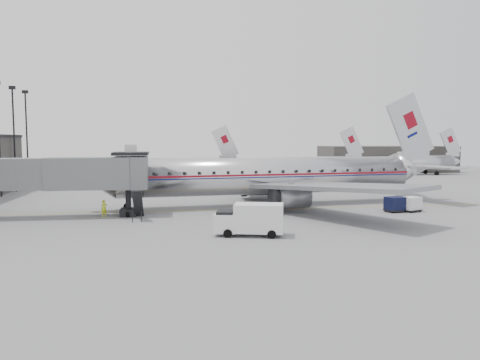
# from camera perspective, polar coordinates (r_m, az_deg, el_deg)

# --- Properties ---
(ground) EXTENTS (160.00, 160.00, 0.00)m
(ground) POSITION_cam_1_polar(r_m,az_deg,el_deg) (44.75, -1.85, -4.83)
(ground) COLOR slate
(ground) RESTS_ON ground
(hangar) EXTENTS (30.00, 12.00, 6.00)m
(hangar) POSITION_cam_1_polar(r_m,az_deg,el_deg) (115.29, 17.40, 2.47)
(hangar) COLOR #363331
(hangar) RESTS_ON ground
(apron_line) EXTENTS (60.00, 0.15, 0.01)m
(apron_line) POSITION_cam_1_polar(r_m,az_deg,el_deg) (51.02, 0.75, -3.60)
(apron_line) COLOR gold
(apron_line) RESTS_ON ground
(jet_bridge) EXTENTS (21.00, 6.20, 7.10)m
(jet_bridge) POSITION_cam_1_polar(r_m,az_deg,el_deg) (49.03, -22.11, 0.59)
(jet_bridge) COLOR #5A5D5F
(jet_bridge) RESTS_ON ground
(distant_aircraft_near) EXTENTS (16.39, 3.20, 10.26)m
(distant_aircraft_near) POSITION_cam_1_polar(r_m,az_deg,el_deg) (86.01, -6.18, 1.70)
(distant_aircraft_near) COLOR silver
(distant_aircraft_near) RESTS_ON ground
(distant_aircraft_mid) EXTENTS (16.39, 3.20, 10.26)m
(distant_aircraft_mid) POSITION_cam_1_polar(r_m,az_deg,el_deg) (94.55, 9.68, 1.96)
(distant_aircraft_mid) COLOR silver
(distant_aircraft_mid) RESTS_ON ground
(distant_aircraft_far) EXTENTS (16.39, 3.20, 10.26)m
(distant_aircraft_far) POSITION_cam_1_polar(r_m,az_deg,el_deg) (107.93, 21.24, 2.06)
(distant_aircraft_far) COLOR silver
(distant_aircraft_far) RESTS_ON ground
(airliner) EXTENTS (42.59, 39.26, 13.49)m
(airliner) POSITION_cam_1_polar(r_m,az_deg,el_deg) (54.37, 4.25, 0.51)
(airliner) COLOR silver
(airliner) RESTS_ON ground
(service_van) EXTENTS (5.77, 3.34, 2.55)m
(service_van) POSITION_cam_1_polar(r_m,az_deg,el_deg) (37.10, 1.21, -4.77)
(service_van) COLOR white
(service_van) RESTS_ON ground
(baggage_cart_navy) EXTENTS (2.33, 1.99, 1.58)m
(baggage_cart_navy) POSITION_cam_1_polar(r_m,az_deg,el_deg) (51.79, 18.40, -2.79)
(baggage_cart_navy) COLOR black
(baggage_cart_navy) RESTS_ON ground
(baggage_cart_white) EXTENTS (2.40, 2.15, 1.55)m
(baggage_cart_white) POSITION_cam_1_polar(r_m,az_deg,el_deg) (52.61, 20.13, -2.75)
(baggage_cart_white) COLOR silver
(baggage_cart_white) RESTS_ON ground
(ramp_worker) EXTENTS (0.74, 0.66, 1.70)m
(ramp_worker) POSITION_cam_1_polar(r_m,az_deg,el_deg) (47.77, -16.23, -3.37)
(ramp_worker) COLOR #C6E21A
(ramp_worker) RESTS_ON ground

